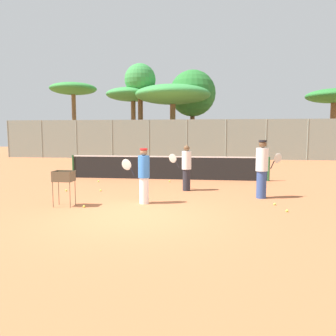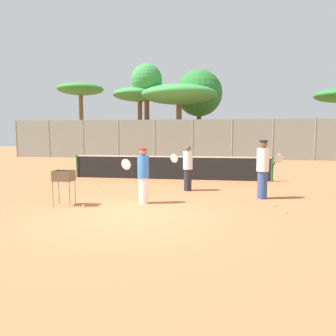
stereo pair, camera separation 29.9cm
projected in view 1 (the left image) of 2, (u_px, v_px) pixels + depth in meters
The scene contains 21 objects.
ground_plane at pixel (132, 216), 8.29m from camera, with size 80.00×80.00×0.00m, color #B7663D.
tennis_net at pixel (167, 167), 14.94m from camera, with size 9.11×0.10×1.07m.
back_fence at pixel (187, 139), 26.69m from camera, with size 31.54×0.08×3.23m.
tree_0 at pixel (334, 97), 30.40m from camera, with size 5.13×5.13×6.20m.
tree_1 at pixel (193, 94), 31.54m from camera, with size 4.43×4.43×8.15m.
tree_2 at pixel (73, 90), 31.70m from camera, with size 4.48×4.48×6.96m.
tree_3 at pixel (133, 95), 31.33m from camera, with size 5.15×5.15×6.45m.
tree_4 at pixel (173, 95), 29.53m from camera, with size 6.80×6.80×6.42m.
tree_5 at pixel (140, 82), 30.09m from camera, with size 2.86×2.86×8.47m.
player_white_outfit at pixel (144, 175), 9.73m from camera, with size 0.90×0.34×1.66m.
player_red_cap at pixel (186, 167), 11.95m from camera, with size 0.89×0.35×1.66m.
player_yellow_shirt at pixel (262, 168), 10.54m from camera, with size 0.91×0.48×1.88m.
ball_cart at pixel (64, 179), 9.36m from camera, with size 0.56×0.41×1.03m.
tennis_ball_0 at pixel (275, 204), 9.58m from camera, with size 0.07×0.07×0.07m, color #D1E54C.
tennis_ball_1 at pixel (66, 190), 11.89m from camera, with size 0.07×0.07×0.07m, color #D1E54C.
tennis_ball_2 at pixel (287, 211), 8.74m from camera, with size 0.07×0.07×0.07m, color #D1E54C.
tennis_ball_3 at pixel (101, 190), 11.88m from camera, with size 0.07×0.07×0.07m, color #D1E54C.
tennis_ball_4 at pixel (98, 181), 14.13m from camera, with size 0.07×0.07×0.07m, color #D1E54C.
tennis_ball_5 at pixel (84, 206), 9.27m from camera, with size 0.07×0.07×0.07m, color #D1E54C.
tennis_ball_6 at pixel (170, 181), 14.14m from camera, with size 0.07×0.07×0.07m, color #D1E54C.
parked_car at pixel (147, 148), 32.26m from camera, with size 4.20×1.70×1.60m.
Camera 1 is at (1.97, -7.93, 2.09)m, focal length 35.00 mm.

